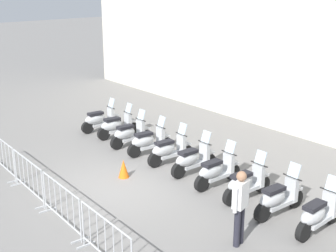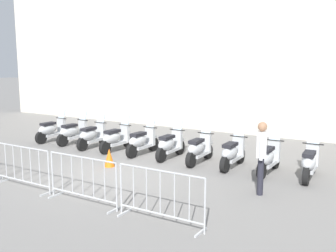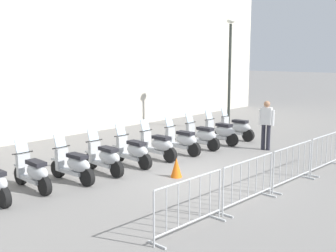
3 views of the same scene
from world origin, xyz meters
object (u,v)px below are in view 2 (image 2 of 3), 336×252
at_px(motorcycle_7, 232,153).
at_px(barrier_segment_1, 22,168).
at_px(motorcycle_4, 141,142).
at_px(motorcycle_6, 199,149).
at_px(motorcycle_2, 92,136).
at_px(motorcycle_8, 268,158).
at_px(motorcycle_0, 52,130).
at_px(barrier_segment_2, 83,181).
at_px(barrier_segment_3, 160,197).
at_px(motorcycle_1, 73,132).
at_px(motorcycle_5, 170,145).
at_px(officer_near_row_end, 261,153).
at_px(traffic_cone, 109,158).
at_px(motorcycle_9, 309,163).
at_px(motorcycle_3, 116,139).

distance_m(motorcycle_7, barrier_segment_1, 5.79).
relative_size(motorcycle_4, motorcycle_6, 0.99).
height_order(motorcycle_2, motorcycle_8, same).
distance_m(motorcycle_0, motorcycle_4, 4.35).
xyz_separation_m(barrier_segment_2, barrier_segment_3, (2.00, -0.38, 0.00)).
height_order(motorcycle_1, barrier_segment_2, motorcycle_1).
distance_m(motorcycle_8, barrier_segment_2, 5.22).
relative_size(motorcycle_5, motorcycle_7, 1.00).
height_order(motorcycle_8, barrier_segment_3, motorcycle_8).
xyz_separation_m(motorcycle_8, officer_near_row_end, (0.01, -1.76, 0.53)).
xyz_separation_m(motorcycle_4, barrier_segment_2, (0.71, -4.62, 0.07)).
xyz_separation_m(motorcycle_8, barrier_segment_2, (-3.56, -3.81, 0.07)).
xyz_separation_m(motorcycle_6, traffic_cone, (-2.42, -1.29, -0.18)).
distance_m(motorcycle_6, traffic_cone, 2.74).
relative_size(motorcycle_2, officer_near_row_end, 1.00).
xyz_separation_m(motorcycle_1, motorcycle_4, (3.20, -0.67, 0.00)).
bearing_deg(motorcycle_2, motorcycle_7, -9.77).
relative_size(motorcycle_9, traffic_cone, 3.14).
height_order(motorcycle_9, barrier_segment_3, motorcycle_9).
bearing_deg(officer_near_row_end, barrier_segment_1, -163.32).
xyz_separation_m(motorcycle_2, motorcycle_7, (5.36, -0.92, 0.00)).
distance_m(barrier_segment_2, traffic_cone, 3.08).
relative_size(motorcycle_7, barrier_segment_3, 0.90).
bearing_deg(motorcycle_8, motorcycle_3, 169.59).
bearing_deg(motorcycle_9, motorcycle_4, 169.77).
bearing_deg(barrier_segment_2, motorcycle_7, 58.16).
bearing_deg(motorcycle_2, barrier_segment_3, -47.67).
relative_size(motorcycle_1, motorcycle_6, 0.99).
height_order(motorcycle_7, barrier_segment_2, motorcycle_7).
height_order(motorcycle_2, barrier_segment_1, motorcycle_2).
bearing_deg(motorcycle_7, barrier_segment_1, -140.95).
relative_size(motorcycle_2, motorcycle_7, 1.00).
relative_size(motorcycle_3, motorcycle_7, 0.99).
relative_size(motorcycle_3, motorcycle_9, 0.99).
bearing_deg(barrier_segment_3, motorcycle_3, 126.21).
xyz_separation_m(motorcycle_7, barrier_segment_2, (-2.50, -4.03, 0.07)).
xyz_separation_m(motorcycle_0, barrier_segment_3, (6.99, -5.78, 0.07)).
relative_size(motorcycle_7, motorcycle_9, 1.00).
bearing_deg(motorcycle_6, motorcycle_2, 170.09).
relative_size(motorcycle_0, motorcycle_3, 1.00).
distance_m(motorcycle_0, barrier_segment_3, 9.07).
xyz_separation_m(motorcycle_9, barrier_segment_1, (-6.65, -3.28, 0.07)).
bearing_deg(barrier_segment_1, barrier_segment_2, -10.75).
distance_m(motorcycle_2, barrier_segment_2, 5.72).
height_order(motorcycle_1, motorcycle_9, same).
xyz_separation_m(motorcycle_1, motorcycle_8, (7.47, -1.49, 0.00)).
bearing_deg(motorcycle_1, motorcycle_9, -10.84).
bearing_deg(barrier_segment_2, officer_near_row_end, 29.80).
bearing_deg(motorcycle_9, motorcycle_6, 170.36).
xyz_separation_m(barrier_segment_1, barrier_segment_3, (3.99, -0.76, 0.00)).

